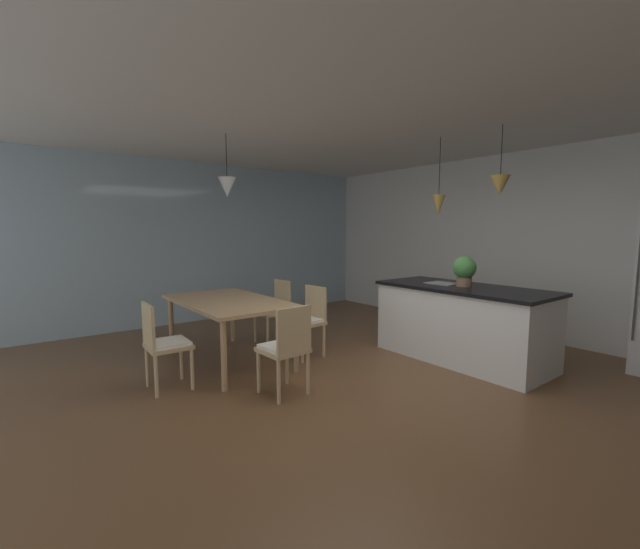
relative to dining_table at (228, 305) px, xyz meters
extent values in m
cube|color=brown|center=(1.66, 0.72, -0.70)|extent=(10.00, 8.40, 0.04)
cube|color=silver|center=(1.66, 0.72, 2.08)|extent=(10.00, 8.40, 0.12)
cube|color=silver|center=(1.66, 3.98, 0.67)|extent=(10.00, 0.12, 2.70)
cube|color=#9EB7C6|center=(-2.40, 0.72, 0.67)|extent=(0.06, 8.40, 2.70)
cube|color=tan|center=(0.00, 0.00, 0.05)|extent=(1.76, 1.01, 0.04)
cylinder|color=tan|center=(-0.80, 0.43, -0.32)|extent=(0.06, 0.06, 0.73)
cylinder|color=tan|center=(0.80, 0.43, -0.32)|extent=(0.06, 0.06, 0.73)
cylinder|color=tan|center=(-0.80, -0.43, -0.32)|extent=(0.06, 0.06, 0.73)
cylinder|color=tan|center=(0.80, -0.43, -0.32)|extent=(0.06, 0.06, 0.73)
cube|color=tan|center=(0.39, 0.83, -0.25)|extent=(0.42, 0.42, 0.04)
cube|color=white|center=(0.39, 0.83, -0.22)|extent=(0.38, 0.38, 0.03)
cube|color=tan|center=(0.38, 1.01, -0.02)|extent=(0.38, 0.05, 0.42)
cylinder|color=tan|center=(0.57, 0.67, -0.48)|extent=(0.04, 0.04, 0.41)
cylinder|color=tan|center=(0.23, 0.65, -0.48)|extent=(0.04, 0.04, 0.41)
cylinder|color=tan|center=(0.55, 1.01, -0.48)|extent=(0.04, 0.04, 0.41)
cylinder|color=tan|center=(0.22, 0.99, -0.48)|extent=(0.04, 0.04, 0.41)
cube|color=tan|center=(0.39, -0.83, -0.25)|extent=(0.41, 0.41, 0.04)
cube|color=white|center=(0.39, -0.83, -0.22)|extent=(0.37, 0.37, 0.03)
cube|color=tan|center=(0.39, -1.01, -0.02)|extent=(0.38, 0.04, 0.42)
cylinder|color=tan|center=(0.23, -0.65, -0.48)|extent=(0.04, 0.04, 0.41)
cylinder|color=tan|center=(0.57, -0.66, -0.48)|extent=(0.04, 0.04, 0.41)
cylinder|color=tan|center=(0.22, -0.99, -0.48)|extent=(0.04, 0.04, 0.41)
cylinder|color=tan|center=(0.56, -1.00, -0.48)|extent=(0.04, 0.04, 0.41)
cube|color=tan|center=(-0.39, 0.83, -0.25)|extent=(0.40, 0.40, 0.04)
cube|color=white|center=(-0.39, 0.83, -0.22)|extent=(0.36, 0.36, 0.03)
cube|color=tan|center=(-0.40, 1.01, -0.02)|extent=(0.38, 0.03, 0.42)
cylinder|color=tan|center=(-0.22, 0.66, -0.48)|extent=(0.04, 0.04, 0.41)
cylinder|color=tan|center=(-0.56, 0.65, -0.48)|extent=(0.04, 0.04, 0.41)
cylinder|color=tan|center=(-0.23, 1.00, -0.48)|extent=(0.04, 0.04, 0.41)
cylinder|color=tan|center=(-0.57, 0.99, -0.48)|extent=(0.04, 0.04, 0.41)
cube|color=tan|center=(1.20, 0.00, -0.25)|extent=(0.42, 0.42, 0.04)
cube|color=white|center=(1.20, 0.00, -0.22)|extent=(0.38, 0.38, 0.03)
cube|color=tan|center=(1.38, 0.01, -0.02)|extent=(0.05, 0.38, 0.42)
cylinder|color=tan|center=(1.04, -0.18, -0.48)|extent=(0.04, 0.04, 0.41)
cylinder|color=tan|center=(1.02, 0.16, -0.48)|extent=(0.04, 0.04, 0.41)
cylinder|color=tan|center=(1.38, -0.16, -0.48)|extent=(0.04, 0.04, 0.41)
cylinder|color=tan|center=(1.36, 0.18, -0.48)|extent=(0.04, 0.04, 0.41)
cube|color=white|center=(1.65, 2.27, -0.24)|extent=(1.97, 0.86, 0.88)
cube|color=black|center=(1.65, 2.27, 0.20)|extent=(2.03, 0.92, 0.04)
cube|color=gray|center=(1.35, 2.27, 0.22)|extent=(0.36, 0.30, 0.01)
cylinder|color=#4C4C4C|center=(3.08, 3.24, 0.29)|extent=(0.02, 0.02, 1.17)
cylinder|color=black|center=(-0.17, 0.10, 1.76)|extent=(0.01, 0.01, 0.51)
cone|color=#B7B7B7|center=(-0.17, 0.10, 1.39)|extent=(0.21, 0.21, 0.23)
cylinder|color=black|center=(1.25, 2.27, 1.67)|extent=(0.01, 0.01, 0.70)
cone|color=olive|center=(1.25, 2.27, 1.20)|extent=(0.17, 0.17, 0.25)
cylinder|color=black|center=(2.04, 2.27, 1.75)|extent=(0.01, 0.01, 0.54)
cone|color=olive|center=(2.04, 2.27, 1.37)|extent=(0.21, 0.21, 0.22)
cylinder|color=#8C664C|center=(1.65, 2.27, 0.27)|extent=(0.17, 0.17, 0.11)
sphere|color=#478C42|center=(1.65, 2.27, 0.44)|extent=(0.27, 0.27, 0.27)
camera|label=1|loc=(4.41, -2.03, 0.89)|focal=22.81mm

